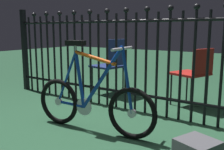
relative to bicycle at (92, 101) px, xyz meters
The scene contains 5 objects.
ground_plane 0.34m from the bicycle, ahead, with size 20.00×20.00×0.00m, color #254D33.
iron_fence 0.90m from the bicycle, 85.11° to the left, with size 4.63×0.07×1.34m.
bicycle is the anchor object (origin of this frame).
chair_red 1.54m from the bicycle, 68.12° to the left, with size 0.53×0.53×0.78m.
chair_navy 1.56m from the bicycle, 117.82° to the left, with size 0.52×0.51×0.88m.
Camera 1 is at (1.49, -1.98, 1.02)m, focal length 42.08 mm.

